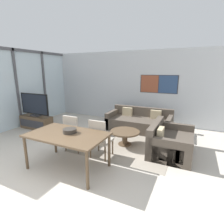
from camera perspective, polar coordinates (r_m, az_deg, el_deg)
ground_plane at (r=3.57m, az=-26.17°, el=-23.32°), size 24.00×24.00×0.00m
wall_back at (r=7.16m, az=6.13°, el=8.19°), size 7.80×0.09×2.80m
window_wall_left at (r=7.17m, az=-28.79°, el=7.64°), size 0.07×5.07×2.80m
area_rug at (r=5.06m, az=4.17°, el=-10.48°), size 2.56×2.15×0.01m
tv_console at (r=6.85m, az=-23.47°, el=-3.10°), size 1.23×0.42×0.47m
television at (r=6.71m, az=-23.97°, el=2.13°), size 1.24×0.20×0.81m
sofa_main at (r=6.24m, az=8.99°, el=-3.41°), size 2.18×1.00×0.75m
sofa_side at (r=4.75m, az=17.90°, el=-9.45°), size 1.00×1.43×0.75m
coffee_table at (r=4.95m, az=4.23°, el=-7.31°), size 0.83×0.83×0.40m
dining_table at (r=3.80m, az=-14.42°, el=-7.95°), size 1.65×0.98×0.77m
dining_chair_left at (r=4.62m, az=-12.38°, el=-6.30°), size 0.46×0.46×0.96m
dining_chair_centre at (r=4.16m, az=-4.04°, el=-8.30°), size 0.46×0.46×0.96m
fruit_bowl at (r=3.80m, az=-13.66°, el=-5.89°), size 0.29×0.29×0.09m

